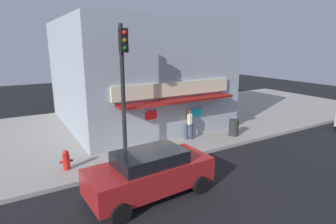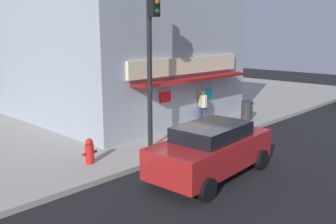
# 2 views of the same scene
# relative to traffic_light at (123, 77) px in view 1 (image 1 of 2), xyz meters

# --- Properties ---
(ground_plane) EXTENTS (62.90, 62.90, 0.00)m
(ground_plane) POSITION_rel_traffic_light_xyz_m (1.13, -1.00, -3.89)
(ground_plane) COLOR black
(sidewalk) EXTENTS (41.93, 11.98, 0.17)m
(sidewalk) POSITION_rel_traffic_light_xyz_m (1.13, 4.99, -3.81)
(sidewalk) COLOR #A39E93
(sidewalk) RESTS_ON ground_plane
(corner_building) EXTENTS (9.14, 10.76, 6.48)m
(corner_building) POSITION_rel_traffic_light_xyz_m (3.27, 6.11, -0.49)
(corner_building) COLOR #9EA8B2
(corner_building) RESTS_ON sidewalk
(traffic_light) EXTENTS (0.32, 0.58, 5.86)m
(traffic_light) POSITION_rel_traffic_light_xyz_m (0.00, 0.00, 0.00)
(traffic_light) COLOR black
(traffic_light) RESTS_ON sidewalk
(fire_hydrant) EXTENTS (0.53, 0.29, 0.84)m
(fire_hydrant) POSITION_rel_traffic_light_xyz_m (-2.50, 0.32, -3.32)
(fire_hydrant) COLOR red
(fire_hydrant) RESTS_ON sidewalk
(trash_can) EXTENTS (0.55, 0.55, 0.92)m
(trash_can) POSITION_rel_traffic_light_xyz_m (6.54, 0.07, -3.26)
(trash_can) COLOR #2D2D2D
(trash_can) RESTS_ON sidewalk
(pedestrian) EXTENTS (0.44, 0.53, 1.70)m
(pedestrian) POSITION_rel_traffic_light_xyz_m (4.02, 0.85, -2.79)
(pedestrian) COLOR navy
(pedestrian) RESTS_ON sidewalk
(parked_car_red) EXTENTS (4.51, 2.25, 1.64)m
(parked_car_red) POSITION_rel_traffic_light_xyz_m (-0.30, -2.94, -3.03)
(parked_car_red) COLOR #AD1E1E
(parked_car_red) RESTS_ON ground_plane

